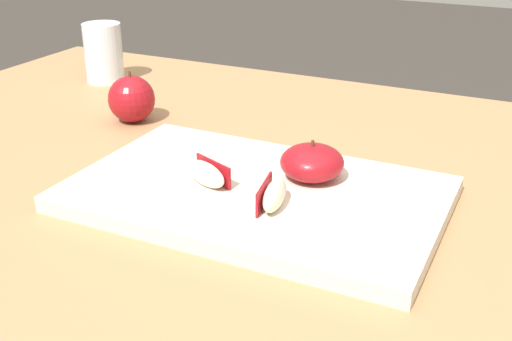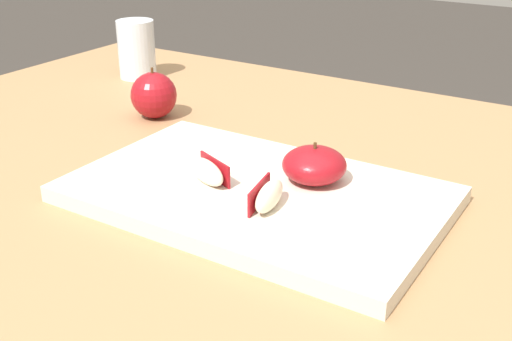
% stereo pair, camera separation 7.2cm
% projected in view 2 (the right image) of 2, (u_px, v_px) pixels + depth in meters
% --- Properties ---
extents(dining_table, '(1.39, 0.95, 0.76)m').
position_uv_depth(dining_table, '(276.00, 261.00, 0.79)').
color(dining_table, '#9E754C').
rests_on(dining_table, ground_plane).
extents(cutting_board, '(0.41, 0.26, 0.02)m').
position_uv_depth(cutting_board, '(256.00, 194.00, 0.73)').
color(cutting_board, beige).
rests_on(cutting_board, dining_table).
extents(apple_half_skin_up, '(0.07, 0.07, 0.05)m').
position_uv_depth(apple_half_skin_up, '(314.00, 165.00, 0.73)').
color(apple_half_skin_up, maroon).
rests_on(apple_half_skin_up, cutting_board).
extents(apple_wedge_back, '(0.03, 0.07, 0.03)m').
position_uv_depth(apple_wedge_back, '(268.00, 196.00, 0.67)').
color(apple_wedge_back, beige).
rests_on(apple_wedge_back, cutting_board).
extents(apple_wedge_left, '(0.07, 0.04, 0.03)m').
position_uv_depth(apple_wedge_left, '(207.00, 171.00, 0.73)').
color(apple_wedge_left, beige).
rests_on(apple_wedge_left, cutting_board).
extents(whole_apple_red_delicious, '(0.07, 0.07, 0.08)m').
position_uv_depth(whole_apple_red_delicious, '(154.00, 95.00, 0.98)').
color(whole_apple_red_delicious, maroon).
rests_on(whole_apple_red_delicious, dining_table).
extents(drinking_glass_water, '(0.07, 0.07, 0.10)m').
position_uv_depth(drinking_glass_water, '(137.00, 49.00, 1.18)').
color(drinking_glass_water, silver).
rests_on(drinking_glass_water, dining_table).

